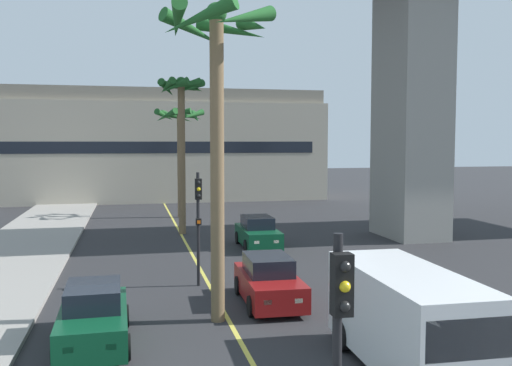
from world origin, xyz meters
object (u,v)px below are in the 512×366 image
at_px(delivery_van, 406,317).
at_px(palm_tree_near_median, 181,109).
at_px(car_queue_third, 269,282).
at_px(traffic_light_median_far, 198,213).
at_px(traffic_light_median_near, 339,354).
at_px(palm_tree_mid_median, 180,126).
at_px(car_queue_front, 258,233).
at_px(car_queue_second, 94,317).
at_px(palm_tree_far_median, 217,75).

relative_size(delivery_van, palm_tree_near_median, 0.59).
height_order(car_queue_third, traffic_light_median_far, traffic_light_median_far).
bearing_deg(traffic_light_median_near, palm_tree_mid_median, 88.40).
xyz_separation_m(car_queue_front, palm_tree_near_median, (-3.32, 5.12, 6.47)).
xyz_separation_m(car_queue_second, traffic_light_median_far, (3.40, 5.42, 1.99)).
bearing_deg(car_queue_front, palm_tree_mid_median, 102.78).
relative_size(traffic_light_median_near, traffic_light_median_far, 1.00).
height_order(traffic_light_median_near, palm_tree_mid_median, palm_tree_mid_median).
bearing_deg(delivery_van, palm_tree_near_median, 98.77).
xyz_separation_m(car_queue_third, traffic_light_median_far, (-1.99, 2.71, 1.99)).
relative_size(traffic_light_median_near, palm_tree_far_median, 0.45).
bearing_deg(palm_tree_near_median, palm_tree_far_median, -91.48).
relative_size(traffic_light_median_near, palm_tree_mid_median, 0.55).
bearing_deg(car_queue_second, car_queue_front, 59.95).
bearing_deg(palm_tree_far_median, car_queue_front, 71.59).
distance_m(car_queue_second, palm_tree_far_median, 7.49).
height_order(car_queue_front, delivery_van, delivery_van).
xyz_separation_m(traffic_light_median_near, palm_tree_far_median, (0.02, 10.01, 4.52)).
xyz_separation_m(delivery_van, traffic_light_median_near, (-3.68, -5.34, 1.43)).
height_order(delivery_van, traffic_light_median_far, traffic_light_median_far).
xyz_separation_m(car_queue_second, car_queue_third, (5.39, 2.71, 0.00)).
height_order(car_queue_third, palm_tree_mid_median, palm_tree_mid_median).
distance_m(traffic_light_median_far, palm_tree_mid_median, 19.86).
bearing_deg(traffic_light_median_far, car_queue_third, -53.69).
bearing_deg(car_queue_second, palm_tree_near_median, 77.50).
relative_size(car_queue_third, palm_tree_near_median, 0.46).
bearing_deg(traffic_light_median_near, car_queue_third, 80.46).
bearing_deg(palm_tree_mid_median, traffic_light_median_near, -91.60).
xyz_separation_m(car_queue_second, traffic_light_median_near, (3.46, -8.77, 1.99)).
xyz_separation_m(car_queue_third, palm_tree_far_median, (-1.91, -1.46, 6.52)).
xyz_separation_m(delivery_van, palm_tree_mid_median, (-2.74, 28.33, 5.13)).
distance_m(palm_tree_near_median, palm_tree_far_median, 16.37).
relative_size(palm_tree_mid_median, palm_tree_far_median, 0.83).
relative_size(car_queue_second, traffic_light_median_far, 0.98).
xyz_separation_m(car_queue_front, palm_tree_mid_median, (-2.82, 12.42, 5.70)).
distance_m(car_queue_front, car_queue_second, 14.42).
bearing_deg(car_queue_third, car_queue_second, -153.35).
bearing_deg(car_queue_second, car_queue_third, 26.65).
relative_size(car_queue_front, palm_tree_mid_median, 0.54).
bearing_deg(palm_tree_near_median, car_queue_third, -84.29).
distance_m(car_queue_second, palm_tree_near_median, 19.16).
relative_size(palm_tree_near_median, palm_tree_mid_median, 1.17).
xyz_separation_m(car_queue_front, car_queue_third, (-1.83, -9.78, 0.00)).
relative_size(car_queue_front, traffic_light_median_far, 0.98).
bearing_deg(palm_tree_near_median, traffic_light_median_near, -90.95).
xyz_separation_m(car_queue_third, palm_tree_mid_median, (-0.99, 22.19, 5.70)).
distance_m(delivery_van, palm_tree_near_median, 22.09).
distance_m(traffic_light_median_near, palm_tree_near_median, 26.75).
relative_size(traffic_light_median_near, palm_tree_near_median, 0.47).
distance_m(palm_tree_mid_median, palm_tree_far_median, 23.68).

